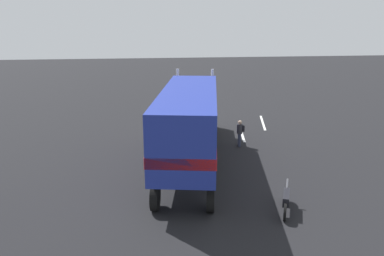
# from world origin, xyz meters

# --- Properties ---
(ground_plane) EXTENTS (120.00, 120.00, 0.00)m
(ground_plane) POSITION_xyz_m (0.00, 0.00, 0.00)
(ground_plane) COLOR black
(lane_stripe_near) EXTENTS (4.36, 0.95, 0.01)m
(lane_stripe_near) POSITION_xyz_m (-0.66, -3.50, 0.01)
(lane_stripe_near) COLOR silver
(lane_stripe_near) RESTS_ON ground_plane
(lane_stripe_mid) EXTENTS (4.31, 1.21, 0.01)m
(lane_stripe_mid) POSITION_xyz_m (1.78, -5.83, 0.01)
(lane_stripe_mid) COLOR silver
(lane_stripe_mid) RESTS_ON ground_plane
(semi_truck) EXTENTS (14.37, 5.30, 4.50)m
(semi_truck) POSITION_xyz_m (-6.04, 0.79, 2.52)
(semi_truck) COLOR silver
(semi_truck) RESTS_ON ground_plane
(person_bystander) EXTENTS (0.35, 0.47, 1.63)m
(person_bystander) POSITION_xyz_m (-3.58, -2.57, 0.89)
(person_bystander) COLOR #2D3347
(person_bystander) RESTS_ON ground_plane
(motorcycle) EXTENTS (1.97, 0.94, 1.12)m
(motorcycle) POSITION_xyz_m (-11.96, -2.21, 0.48)
(motorcycle) COLOR black
(motorcycle) RESTS_ON ground_plane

